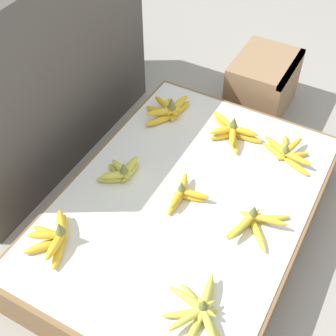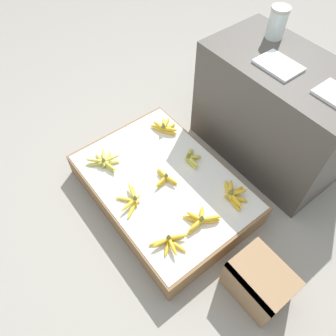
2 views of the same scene
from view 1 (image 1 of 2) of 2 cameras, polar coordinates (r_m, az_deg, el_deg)
ground_plane at (r=1.84m, az=1.97°, el=-7.71°), size 10.00×10.00×0.00m
display_platform at (r=1.77m, az=2.04°, el=-5.92°), size 1.21×0.85×0.19m
back_vendor_table at (r=2.06m, az=-18.37°, el=12.23°), size 1.08×0.59×0.82m
wooden_crate at (r=2.34m, az=11.45°, el=10.04°), size 0.34×0.27×0.27m
banana_bunch_front_left at (r=1.43m, az=3.91°, el=-17.03°), size 0.23×0.24×0.09m
banana_bunch_front_midleft at (r=1.63m, az=10.55°, el=-6.56°), size 0.22×0.18×0.09m
banana_bunch_front_midright at (r=1.88m, az=14.36°, el=1.84°), size 0.18×0.22×0.09m
banana_bunch_middle_midleft at (r=1.68m, az=1.90°, el=-3.11°), size 0.19×0.15×0.08m
banana_bunch_middle_midright at (r=1.92m, az=7.77°, el=4.44°), size 0.18×0.24×0.10m
banana_bunch_back_left at (r=1.60m, az=-13.70°, el=-8.20°), size 0.21×0.18×0.10m
banana_bunch_back_midleft at (r=1.75m, az=-5.72°, el=-0.48°), size 0.17×0.13×0.10m
banana_bunch_back_midright at (r=2.00m, az=0.09°, el=7.08°), size 0.24×0.17×0.11m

